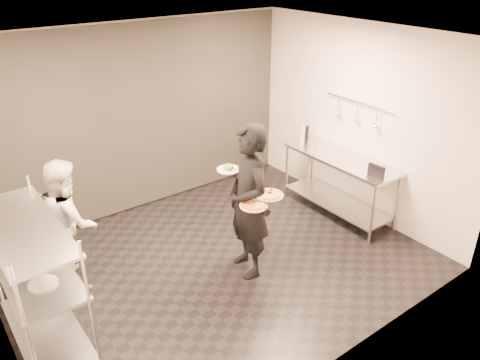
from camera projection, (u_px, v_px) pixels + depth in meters
room_shell at (167, 135)px, 6.27m from camera, size 5.00×4.00×2.80m
pass_rack at (35, 278)px, 4.55m from camera, size 0.60×1.60×1.50m
prep_counter at (339, 176)px, 6.94m from camera, size 0.60×1.80×0.92m
utensil_rail at (357, 113)px, 6.66m from camera, size 0.07×1.20×0.31m
waiter at (248, 202)px, 5.51m from camera, size 0.59×0.78×1.93m
chef at (69, 222)px, 5.46m from camera, size 0.68×0.83×1.57m
pizza_plate_near at (254, 205)px, 5.29m from camera, size 0.32×0.32×0.05m
pizza_plate_far at (270, 194)px, 5.42m from camera, size 0.33×0.33×0.05m
salad_plate at (229, 168)px, 5.47m from camera, size 0.28×0.28×0.07m
pos_monitor at (376, 171)px, 6.19m from camera, size 0.06×0.24×0.17m
bottle_green at (303, 133)px, 7.31m from camera, size 0.08×0.08×0.27m
bottle_clear at (321, 142)px, 7.08m from camera, size 0.06×0.06×0.21m
bottle_dark at (307, 133)px, 7.37m from camera, size 0.07×0.07×0.24m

